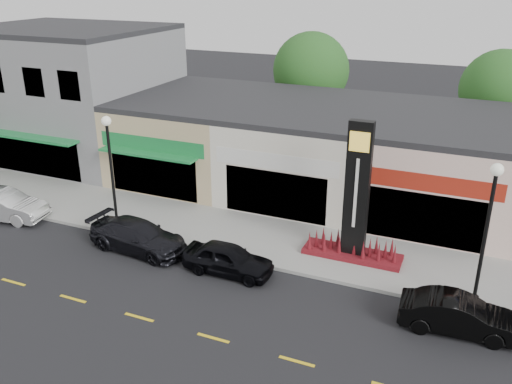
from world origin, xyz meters
TOP-DOWN VIEW (x-y plane):
  - ground at (0.00, 0.00)m, footprint 120.00×120.00m
  - sidewalk at (0.00, 4.35)m, footprint 52.00×4.30m
  - curb at (0.00, 2.10)m, footprint 52.00×0.20m
  - building_grey_2story at (-18.00, 11.48)m, footprint 12.00×10.95m
  - shop_beige at (-8.50, 11.46)m, footprint 7.00×10.85m
  - shop_cream at (-1.50, 11.47)m, footprint 7.00×10.01m
  - shop_pink_w at (5.50, 11.47)m, footprint 7.00×10.01m
  - tree_rear_west at (-4.00, 19.50)m, footprint 5.20×5.20m
  - tree_rear_mid at (8.00, 19.50)m, footprint 4.80×4.80m
  - lamp_west_near at (-8.00, 2.50)m, footprint 0.44×0.44m
  - lamp_east_near at (8.00, 2.50)m, footprint 0.44×0.44m
  - pylon_sign at (3.00, 4.20)m, footprint 4.20×1.30m
  - car_white_van at (-14.05, 1.36)m, footprint 2.27×4.68m
  - car_dark_sedan at (-5.94, 1.28)m, footprint 2.27×4.80m
  - car_black_sedan at (-1.42, 1.08)m, footprint 1.54×3.80m
  - car_black_conv at (7.56, 0.68)m, footprint 1.65×4.07m

SIDE VIEW (x-z plane):
  - ground at x=0.00m, z-range 0.00..0.00m
  - sidewalk at x=0.00m, z-range 0.00..0.15m
  - curb at x=0.00m, z-range 0.00..0.15m
  - car_black_sedan at x=-1.42m, z-range 0.00..1.29m
  - car_black_conv at x=7.56m, z-range 0.00..1.31m
  - car_dark_sedan at x=-5.94m, z-range 0.00..1.35m
  - car_white_van at x=-14.05m, z-range 0.00..1.48m
  - pylon_sign at x=3.00m, z-range -0.73..5.27m
  - shop_cream at x=-1.50m, z-range 0.00..4.80m
  - shop_pink_w at x=5.50m, z-range 0.00..4.80m
  - shop_beige at x=-8.50m, z-range 0.00..4.80m
  - lamp_west_near at x=-8.00m, z-range 0.74..6.21m
  - lamp_east_near at x=8.00m, z-range 0.74..6.21m
  - building_grey_2story at x=-18.00m, z-range -0.01..8.29m
  - tree_rear_mid at x=8.00m, z-range 1.24..8.53m
  - tree_rear_west at x=-4.00m, z-range 1.30..9.13m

